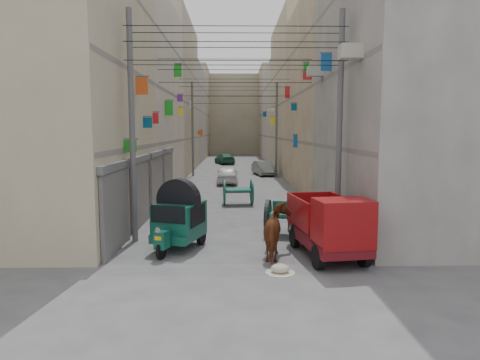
{
  "coord_description": "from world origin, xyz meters",
  "views": [
    {
      "loc": [
        -0.09,
        -8.93,
        3.9
      ],
      "look_at": [
        0.14,
        6.5,
        2.11
      ],
      "focal_mm": 32.0,
      "sensor_mm": 36.0,
      "label": 1
    }
  ],
  "objects_px": {
    "distant_car_grey": "(263,168)",
    "second_cart": "(238,191)",
    "mini_truck": "(332,229)",
    "distant_car_green": "(225,159)",
    "auto_rickshaw": "(179,217)",
    "distant_car_white": "(228,175)",
    "tonga_cart": "(284,217)",
    "horse": "(278,232)",
    "feed_sack": "(280,268)"
  },
  "relations": [
    {
      "from": "distant_car_grey",
      "to": "tonga_cart",
      "type": "bearing_deg",
      "value": -103.29
    },
    {
      "from": "distant_car_grey",
      "to": "second_cart",
      "type": "bearing_deg",
      "value": -110.36
    },
    {
      "from": "auto_rickshaw",
      "to": "mini_truck",
      "type": "height_order",
      "value": "mini_truck"
    },
    {
      "from": "second_cart",
      "to": "horse",
      "type": "xyz_separation_m",
      "value": [
        1.12,
        -9.42,
        0.09
      ]
    },
    {
      "from": "tonga_cart",
      "to": "distant_car_grey",
      "type": "height_order",
      "value": "tonga_cart"
    },
    {
      "from": "distant_car_grey",
      "to": "distant_car_green",
      "type": "distance_m",
      "value": 13.38
    },
    {
      "from": "horse",
      "to": "distant_car_white",
      "type": "relative_size",
      "value": 0.5
    },
    {
      "from": "horse",
      "to": "tonga_cart",
      "type": "bearing_deg",
      "value": -95.59
    },
    {
      "from": "auto_rickshaw",
      "to": "second_cart",
      "type": "relative_size",
      "value": 1.6
    },
    {
      "from": "tonga_cart",
      "to": "distant_car_grey",
      "type": "xyz_separation_m",
      "value": [
        0.74,
        21.74,
        -0.07
      ]
    },
    {
      "from": "auto_rickshaw",
      "to": "mini_truck",
      "type": "bearing_deg",
      "value": 1.14
    },
    {
      "from": "distant_car_grey",
      "to": "feed_sack",
      "type": "bearing_deg",
      "value": -104.32
    },
    {
      "from": "feed_sack",
      "to": "horse",
      "type": "xyz_separation_m",
      "value": [
        0.08,
        1.45,
        0.68
      ]
    },
    {
      "from": "auto_rickshaw",
      "to": "second_cart",
      "type": "distance_m",
      "value": 8.58
    },
    {
      "from": "auto_rickshaw",
      "to": "distant_car_white",
      "type": "relative_size",
      "value": 0.69
    },
    {
      "from": "distant_car_white",
      "to": "horse",
      "type": "bearing_deg",
      "value": 96.32
    },
    {
      "from": "distant_car_white",
      "to": "distant_car_green",
      "type": "xyz_separation_m",
      "value": [
        -0.59,
        18.81,
        -0.03
      ]
    },
    {
      "from": "mini_truck",
      "to": "feed_sack",
      "type": "bearing_deg",
      "value": -153.96
    },
    {
      "from": "mini_truck",
      "to": "second_cart",
      "type": "bearing_deg",
      "value": 97.36
    },
    {
      "from": "tonga_cart",
      "to": "mini_truck",
      "type": "height_order",
      "value": "mini_truck"
    },
    {
      "from": "horse",
      "to": "second_cart",
      "type": "bearing_deg",
      "value": -77.91
    },
    {
      "from": "distant_car_white",
      "to": "auto_rickshaw",
      "type": "bearing_deg",
      "value": 86.29
    },
    {
      "from": "horse",
      "to": "distant_car_green",
      "type": "bearing_deg",
      "value": -81.06
    },
    {
      "from": "tonga_cart",
      "to": "distant_car_green",
      "type": "bearing_deg",
      "value": 107.16
    },
    {
      "from": "auto_rickshaw",
      "to": "horse",
      "type": "xyz_separation_m",
      "value": [
        3.17,
        -1.1,
        -0.23
      ]
    },
    {
      "from": "mini_truck",
      "to": "horse",
      "type": "height_order",
      "value": "mini_truck"
    },
    {
      "from": "feed_sack",
      "to": "mini_truck",
      "type": "bearing_deg",
      "value": 34.3
    },
    {
      "from": "auto_rickshaw",
      "to": "second_cart",
      "type": "bearing_deg",
      "value": 93.73
    },
    {
      "from": "mini_truck",
      "to": "distant_car_grey",
      "type": "bearing_deg",
      "value": 82.49
    },
    {
      "from": "horse",
      "to": "distant_car_white",
      "type": "bearing_deg",
      "value": -79.18
    },
    {
      "from": "feed_sack",
      "to": "distant_car_grey",
      "type": "xyz_separation_m",
      "value": [
        1.35,
        25.97,
        0.49
      ]
    },
    {
      "from": "feed_sack",
      "to": "distant_car_green",
      "type": "distance_m",
      "value": 38.91
    },
    {
      "from": "mini_truck",
      "to": "horse",
      "type": "relative_size",
      "value": 1.94
    },
    {
      "from": "second_cart",
      "to": "horse",
      "type": "height_order",
      "value": "horse"
    },
    {
      "from": "second_cart",
      "to": "distant_car_white",
      "type": "bearing_deg",
      "value": 89.48
    },
    {
      "from": "feed_sack",
      "to": "auto_rickshaw",
      "type": "bearing_deg",
      "value": 140.55
    },
    {
      "from": "mini_truck",
      "to": "distant_car_green",
      "type": "xyz_separation_m",
      "value": [
        -3.99,
        37.7,
        -0.33
      ]
    },
    {
      "from": "distant_car_white",
      "to": "distant_car_grey",
      "type": "xyz_separation_m",
      "value": [
        3.07,
        5.94,
        -0.03
      ]
    },
    {
      "from": "tonga_cart",
      "to": "auto_rickshaw",
      "type": "bearing_deg",
      "value": -143.3
    },
    {
      "from": "tonga_cart",
      "to": "second_cart",
      "type": "distance_m",
      "value": 6.85
    },
    {
      "from": "auto_rickshaw",
      "to": "distant_car_grey",
      "type": "bearing_deg",
      "value": 96.82
    },
    {
      "from": "mini_truck",
      "to": "distant_car_white",
      "type": "relative_size",
      "value": 0.98
    },
    {
      "from": "distant_car_green",
      "to": "auto_rickshaw",
      "type": "bearing_deg",
      "value": 74.26
    },
    {
      "from": "tonga_cart",
      "to": "second_cart",
      "type": "height_order",
      "value": "second_cart"
    },
    {
      "from": "second_cart",
      "to": "distant_car_grey",
      "type": "xyz_separation_m",
      "value": [
        2.4,
        15.1,
        -0.1
      ]
    },
    {
      "from": "distant_car_grey",
      "to": "mini_truck",
      "type": "bearing_deg",
      "value": -100.59
    },
    {
      "from": "auto_rickshaw",
      "to": "feed_sack",
      "type": "height_order",
      "value": "auto_rickshaw"
    },
    {
      "from": "horse",
      "to": "distant_car_green",
      "type": "relative_size",
      "value": 0.45
    },
    {
      "from": "distant_car_green",
      "to": "feed_sack",
      "type": "bearing_deg",
      "value": 78.91
    },
    {
      "from": "second_cart",
      "to": "distant_car_white",
      "type": "height_order",
      "value": "second_cart"
    }
  ]
}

